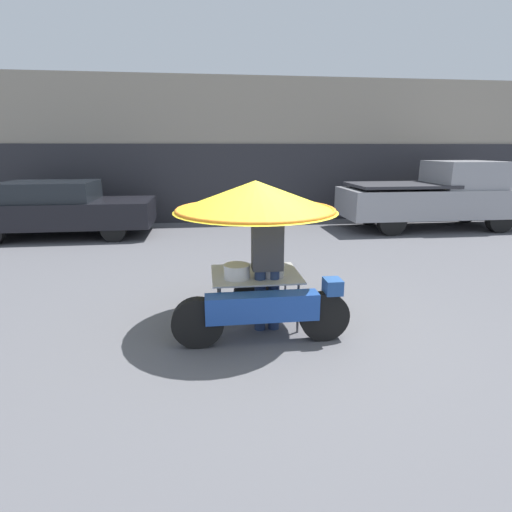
# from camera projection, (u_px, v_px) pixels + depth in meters

# --- Properties ---
(ground_plane) EXTENTS (36.00, 36.00, 0.00)m
(ground_plane) POSITION_uv_depth(u_px,v_px,m) (281.00, 329.00, 5.18)
(ground_plane) COLOR #56565B
(shopfront_building) EXTENTS (28.00, 2.06, 4.36)m
(shopfront_building) POSITION_uv_depth(u_px,v_px,m) (232.00, 151.00, 13.22)
(shopfront_building) COLOR gray
(shopfront_building) RESTS_ON ground
(vendor_motorcycle_cart) EXTENTS (2.13, 2.07, 1.89)m
(vendor_motorcycle_cart) POSITION_uv_depth(u_px,v_px,m) (256.00, 213.00, 4.98)
(vendor_motorcycle_cart) COLOR black
(vendor_motorcycle_cart) RESTS_ON ground
(vendor_person) EXTENTS (0.38, 0.22, 1.63)m
(vendor_person) POSITION_uv_depth(u_px,v_px,m) (267.00, 261.00, 4.97)
(vendor_person) COLOR navy
(vendor_person) RESTS_ON ground
(parked_car) EXTENTS (4.62, 1.80, 1.45)m
(parked_car) POSITION_uv_depth(u_px,v_px,m) (59.00, 209.00, 10.40)
(parked_car) COLOR black
(parked_car) RESTS_ON ground
(pickup_truck) EXTENTS (5.27, 1.82, 1.92)m
(pickup_truck) POSITION_uv_depth(u_px,v_px,m) (438.00, 196.00, 11.46)
(pickup_truck) COLOR black
(pickup_truck) RESTS_ON ground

